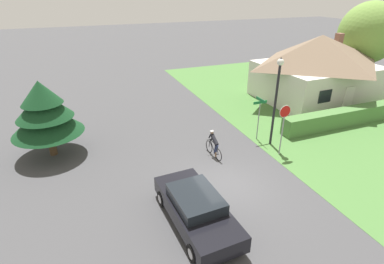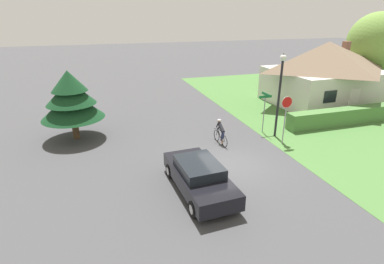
{
  "view_description": "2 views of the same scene",
  "coord_description": "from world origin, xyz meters",
  "views": [
    {
      "loc": [
        -5.64,
        -10.15,
        8.41
      ],
      "look_at": [
        -0.37,
        3.23,
        1.44
      ],
      "focal_mm": 28.0,
      "sensor_mm": 36.0,
      "label": 1
    },
    {
      "loc": [
        -5.85,
        -12.38,
        7.23
      ],
      "look_at": [
        -1.51,
        1.34,
        1.53
      ],
      "focal_mm": 28.0,
      "sensor_mm": 36.0,
      "label": 2
    }
  ],
  "objects": [
    {
      "name": "conifer_tall_near",
      "position": [
        -7.51,
        6.19,
        2.57
      ],
      "size": [
        3.69,
        3.69,
        4.22
      ],
      "color": "#4C3823",
      "rests_on": "ground"
    },
    {
      "name": "hedge_row",
      "position": [
        11.48,
        3.29,
        0.57
      ],
      "size": [
        11.28,
        0.9,
        1.14
      ],
      "primitive_type": "cube",
      "color": "#4C7A3D",
      "rests_on": "ground"
    },
    {
      "name": "street_lamp",
      "position": [
        4.46,
        2.79,
        3.33
      ],
      "size": [
        0.37,
        0.37,
        5.13
      ],
      "color": "black",
      "rests_on": "ground"
    },
    {
      "name": "ground_plane",
      "position": [
        0.0,
        0.0,
        0.0
      ],
      "size": [
        140.0,
        140.0,
        0.0
      ],
      "primitive_type": "plane",
      "color": "#424244"
    },
    {
      "name": "cottage_house",
      "position": [
        12.42,
        8.33,
        2.67
      ],
      "size": [
        9.31,
        7.62,
        5.14
      ],
      "rotation": [
        0.0,
        0.0,
        0.03
      ],
      "color": "beige",
      "rests_on": "ground"
    },
    {
      "name": "street_name_sign",
      "position": [
        4.05,
        3.64,
        1.82
      ],
      "size": [
        0.9,
        0.9,
        2.63
      ],
      "color": "gray",
      "rests_on": "ground"
    },
    {
      "name": "cyclist",
      "position": [
        0.71,
        2.74,
        0.71
      ],
      "size": [
        0.44,
        1.71,
        1.48
      ],
      "rotation": [
        0.0,
        0.0,
        1.65
      ],
      "color": "black",
      "rests_on": "ground"
    },
    {
      "name": "stop_sign",
      "position": [
        4.19,
        1.56,
        2.03
      ],
      "size": [
        0.67,
        0.07,
        2.91
      ],
      "rotation": [
        0.0,
        0.0,
        3.12
      ],
      "color": "gray",
      "rests_on": "ground"
    },
    {
      "name": "deciduous_tree_right",
      "position": [
        18.62,
        9.51,
        4.81
      ],
      "size": [
        5.0,
        5.0,
        7.44
      ],
      "color": "#4C3823",
      "rests_on": "ground"
    },
    {
      "name": "grass_verge_right",
      "position": [
        11.66,
        4.0,
        0.01
      ],
      "size": [
        16.0,
        36.0,
        0.01
      ],
      "primitive_type": "cube",
      "color": "#477538",
      "rests_on": "ground"
    },
    {
      "name": "sedan_left_lane",
      "position": [
        -2.16,
        -1.73,
        0.7
      ],
      "size": [
        2.13,
        4.77,
        1.38
      ],
      "rotation": [
        0.0,
        0.0,
        1.62
      ],
      "color": "black",
      "rests_on": "ground"
    }
  ]
}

